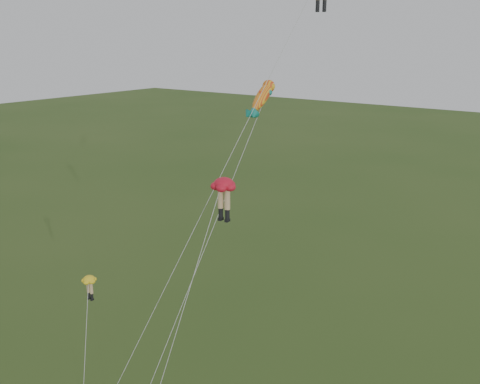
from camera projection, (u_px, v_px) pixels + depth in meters
The scene contains 3 objects.
legs_kite_red_mid at pixel (222, 192), 27.32m from camera, with size 2.55×6.13×14.42m.
legs_kite_yellow at pixel (89, 286), 32.56m from camera, with size 1.66×2.60×7.33m.
fish_kite at pixel (262, 97), 35.25m from camera, with size 1.29×13.20×18.79m.
Camera 1 is at (20.28, -18.49, 21.28)m, focal length 40.00 mm.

